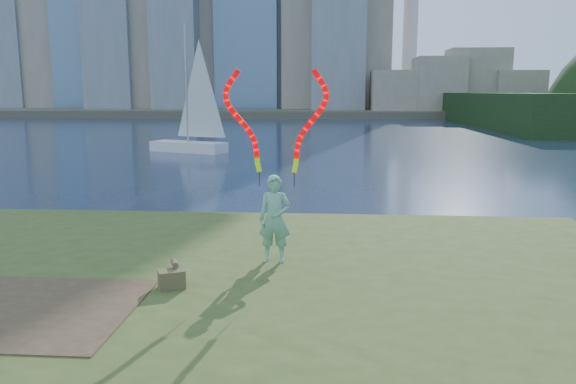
{
  "coord_description": "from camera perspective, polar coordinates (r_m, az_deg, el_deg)",
  "views": [
    {
      "loc": [
        2.42,
        -11.24,
        4.19
      ],
      "look_at": [
        1.54,
        1.0,
        1.99
      ],
      "focal_mm": 35.0,
      "sensor_mm": 36.0,
      "label": 1
    }
  ],
  "objects": [
    {
      "name": "grassy_knoll",
      "position": [
        10.04,
        -10.44,
        -12.57
      ],
      "size": [
        20.0,
        18.0,
        0.8
      ],
      "color": "#3B4B1A",
      "rests_on": "ground"
    },
    {
      "name": "ground",
      "position": [
        12.24,
        -7.68,
        -9.94
      ],
      "size": [
        320.0,
        320.0,
        0.0
      ],
      "primitive_type": "plane",
      "color": "#1A2741",
      "rests_on": "ground"
    },
    {
      "name": "canvas_bag",
      "position": [
        10.12,
        -11.72,
        -8.55
      ],
      "size": [
        0.54,
        0.6,
        0.43
      ],
      "rotation": [
        0.0,
        0.0,
        0.41
      ],
      "color": "#4B4625",
      "rests_on": "grassy_knoll"
    },
    {
      "name": "woman_with_ribbons",
      "position": [
        11.15,
        -1.31,
        -0.14
      ],
      "size": [
        2.1,
        0.46,
        4.13
      ],
      "rotation": [
        0.0,
        0.0,
        -0.06
      ],
      "color": "#157E45",
      "rests_on": "grassy_knoll"
    },
    {
      "name": "dirt_patch",
      "position": [
        9.87,
        -24.58,
        -10.82
      ],
      "size": [
        3.2,
        3.0,
        0.02
      ],
      "primitive_type": "cube",
      "color": "#47331E",
      "rests_on": "grassy_knoll"
    },
    {
      "name": "far_shore",
      "position": [
        106.33,
        2.8,
        8.23
      ],
      "size": [
        320.0,
        40.0,
        1.2
      ],
      "primitive_type": "cube",
      "color": "#4E4939",
      "rests_on": "ground"
    },
    {
      "name": "sailboat",
      "position": [
        39.88,
        -9.78,
        6.19
      ],
      "size": [
        5.75,
        3.65,
        8.83
      ],
      "rotation": [
        0.0,
        0.0,
        -0.38
      ],
      "color": "white",
      "rests_on": "ground"
    }
  ]
}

